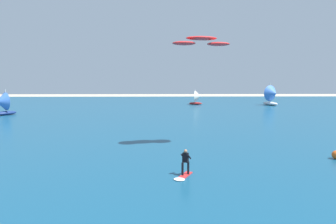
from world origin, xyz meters
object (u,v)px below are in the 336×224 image
Objects in this scene: kitesurfer at (184,167)px; marker_buoy at (336,155)px; kite at (201,41)px; sailboat_anchored_offshore at (272,95)px; sailboat_far_right at (197,97)px; sailboat_trailing at (2,104)px.

marker_buoy is at bearing 18.08° from kitesurfer.
kite reaches higher than sailboat_anchored_offshore.
kite is 1.09× the size of sailboat_anchored_offshore.
sailboat_far_right reaches higher than kitesurfer.
sailboat_trailing is at bearing 141.70° from kite.
sailboat_anchored_offshore is at bearing 76.32° from marker_buoy.
marker_buoy is at bearing -34.92° from sailboat_trailing.
kite reaches higher than kitesurfer.
kite reaches higher than marker_buoy.
kite is (1.97, 7.99, 8.53)m from kitesurfer.
sailboat_trailing is at bearing -151.05° from sailboat_far_right.
kitesurfer is 0.57× the size of sailboat_far_right.
sailboat_far_right is 0.72× the size of sailboat_anchored_offshore.
sailboat_far_right is (6.40, 49.27, 1.00)m from kitesurfer.
sailboat_trailing is at bearing 145.08° from marker_buoy.
sailboat_trailing is at bearing -161.78° from sailboat_anchored_offshore.
kitesurfer is 0.48× the size of sailboat_trailing.
kite is 13.79m from marker_buoy.
kitesurfer is 12.34m from marker_buoy.
sailboat_anchored_offshore is at bearing 64.68° from kitesurfer.
sailboat_anchored_offshore is (15.85, -2.25, 0.62)m from sailboat_far_right.
kitesurfer is at bearing -115.32° from sailboat_anchored_offshore.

